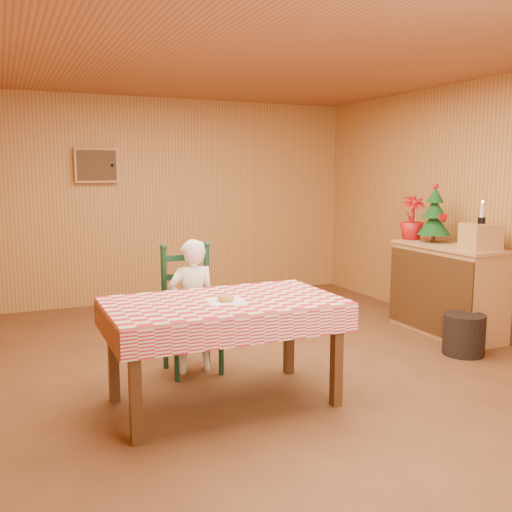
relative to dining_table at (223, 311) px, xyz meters
The scene contains 13 objects.
ground 1.05m from the dining_table, 42.52° to the left, with size 6.00×6.00×0.00m, color brown.
cabin_walls 1.66m from the dining_table, 61.44° to the left, with size 5.10×6.05×2.65m.
dining_table is the anchor object (origin of this frame).
ladder_chair 0.81m from the dining_table, 90.00° to the left, with size 0.44×0.40×1.08m.
seated_child 0.74m from the dining_table, 90.00° to the left, with size 0.41×0.27×1.12m, color white.
napkin 0.10m from the dining_table, 90.00° to the right, with size 0.26×0.26×0.00m, color white.
donut 0.12m from the dining_table, 90.00° to the right, with size 0.12×0.12×0.04m, color gold.
shelf_unit 2.88m from the dining_table, 15.45° to the left, with size 0.54×1.24×0.93m.
crate 2.82m from the dining_table, ahead, with size 0.30×0.30×0.25m, color tan.
christmas_tree 3.00m from the dining_table, 20.07° to the left, with size 0.34×0.34×0.62m.
flower_arrangement 3.06m from the dining_table, 25.75° to the left, with size 0.27×0.27×0.48m, color #B51014.
candle_set 2.85m from the dining_table, ahead, with size 0.07×0.07×0.22m.
storage_bin 2.47m from the dining_table, ahead, with size 0.38×0.38×0.38m, color black.
Camera 1 is at (-1.98, -4.24, 1.67)m, focal length 40.00 mm.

